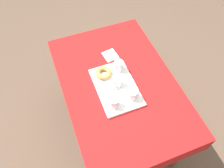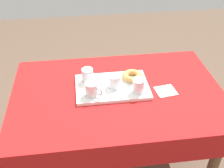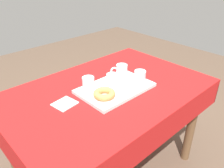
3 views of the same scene
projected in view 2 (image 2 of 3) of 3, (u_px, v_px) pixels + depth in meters
name	position (u px, v px, depth m)	size (l,w,h in m)	color
ground_plane	(116.00, 167.00, 2.08)	(6.00, 6.00, 0.00)	brown
dining_table	(117.00, 104.00, 1.70)	(1.28, 0.84, 0.73)	red
serving_tray	(112.00, 87.00, 1.67)	(0.44, 0.29, 0.02)	white
tea_mug_left	(114.00, 81.00, 1.63)	(0.08, 0.11, 0.08)	white
tea_mug_right	(92.00, 90.00, 1.56)	(0.10, 0.09, 0.08)	white
water_glass_near	(138.00, 86.00, 1.59)	(0.07, 0.07, 0.08)	white
water_glass_far	(88.00, 76.00, 1.68)	(0.07, 0.07, 0.08)	white
donut_plate_left	(132.00, 79.00, 1.71)	(0.13, 0.13, 0.01)	white
sugar_donut_left	(132.00, 76.00, 1.70)	(0.12, 0.12, 0.04)	tan
paper_napkin	(166.00, 91.00, 1.64)	(0.12, 0.11, 0.01)	white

